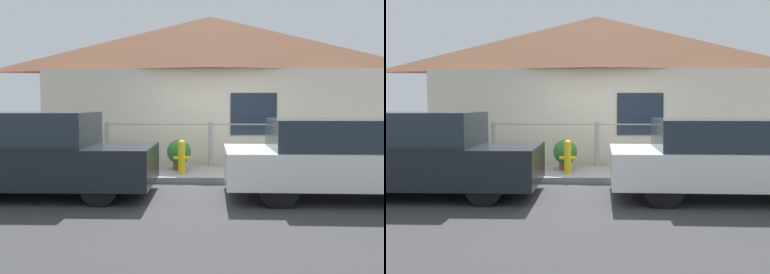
# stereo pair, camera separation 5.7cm
# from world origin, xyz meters

# --- Properties ---
(ground_plane) EXTENTS (60.00, 60.00, 0.00)m
(ground_plane) POSITION_xyz_m (0.00, 0.00, 0.00)
(ground_plane) COLOR #38383A
(sidewalk) EXTENTS (24.00, 1.70, 0.12)m
(sidewalk) POSITION_xyz_m (0.00, 0.85, 0.06)
(sidewalk) COLOR gray
(sidewalk) RESTS_ON ground_plane
(house) EXTENTS (8.65, 2.23, 3.85)m
(house) POSITION_xyz_m (0.00, 3.04, 2.97)
(house) COLOR beige
(house) RESTS_ON ground_plane
(fence) EXTENTS (4.90, 0.10, 1.03)m
(fence) POSITION_xyz_m (0.00, 1.55, 0.69)
(fence) COLOR #999993
(fence) RESTS_ON sidewalk
(car_left) EXTENTS (3.93, 1.69, 1.42)m
(car_left) POSITION_xyz_m (-3.00, -1.13, 0.70)
(car_left) COLOR black
(car_left) RESTS_ON ground_plane
(car_right) EXTENTS (4.14, 1.84, 1.31)m
(car_right) POSITION_xyz_m (2.23, -1.13, 0.67)
(car_right) COLOR white
(car_right) RESTS_ON ground_plane
(fire_hydrant) EXTENTS (0.34, 0.15, 0.70)m
(fire_hydrant) POSITION_xyz_m (-0.61, 0.50, 0.49)
(fire_hydrant) COLOR yellow
(fire_hydrant) RESTS_ON sidewalk
(potted_plant_near_hydrant) EXTENTS (0.53, 0.53, 0.66)m
(potted_plant_near_hydrant) POSITION_xyz_m (-0.70, 1.01, 0.50)
(potted_plant_near_hydrant) COLOR brown
(potted_plant_near_hydrant) RESTS_ON sidewalk
(potted_plant_by_fence) EXTENTS (0.34, 0.34, 0.47)m
(potted_plant_by_fence) POSITION_xyz_m (-2.47, 1.20, 0.36)
(potted_plant_by_fence) COLOR #9E5638
(potted_plant_by_fence) RESTS_ON sidewalk
(potted_plant_corner) EXTENTS (0.35, 0.35, 0.52)m
(potted_plant_corner) POSITION_xyz_m (2.10, 1.42, 0.43)
(potted_plant_corner) COLOR brown
(potted_plant_corner) RESTS_ON sidewalk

